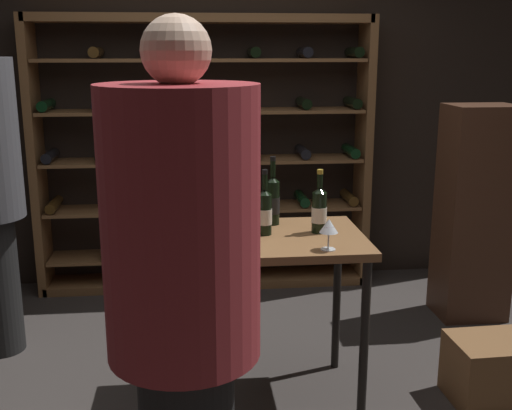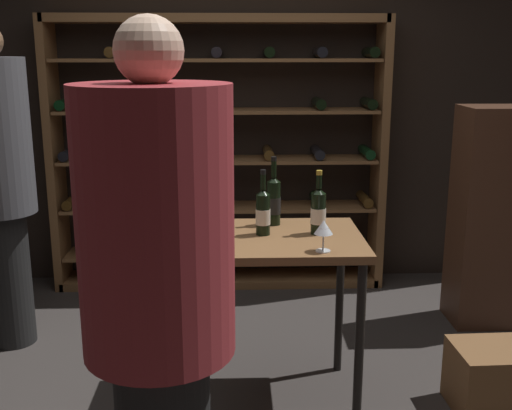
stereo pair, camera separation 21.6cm
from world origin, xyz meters
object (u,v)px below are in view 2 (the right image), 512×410
wine_rack (219,155)px  wine_crate (500,378)px  wine_bottle_red_label (263,212)px  wine_glass_stemmed_right (208,232)px  wine_bottle_gold_foil (274,200)px  wine_glass_stemmed_center (324,228)px  wine_bottle_black_capsule (318,211)px  tasting_table (269,258)px  person_bystander_red_print (158,286)px  display_cabinet (489,217)px

wine_rack → wine_crate: (1.45, -1.83, -0.85)m
wine_bottle_red_label → wine_rack: bearing=98.6°
wine_bottle_red_label → wine_glass_stemmed_right: 0.37m
wine_bottle_gold_foil → wine_crate: bearing=-17.5°
wine_bottle_red_label → wine_bottle_gold_foil: 0.19m
wine_bottle_gold_foil → wine_glass_stemmed_right: (-0.32, -0.45, -0.03)m
wine_glass_stemmed_center → wine_glass_stemmed_right: 0.52m
wine_crate → wine_bottle_red_label: 1.47m
wine_bottle_gold_foil → wine_glass_stemmed_right: bearing=-125.6°
wine_rack → wine_glass_stemmed_right: 1.93m
wine_rack → wine_bottle_gold_foil: 1.51m
wine_crate → wine_bottle_gold_foil: 1.46m
wine_bottle_black_capsule → wine_glass_stemmed_center: (-0.01, -0.28, -0.01)m
wine_rack → wine_bottle_red_label: (0.25, -1.66, -0.01)m
wine_crate → tasting_table: bearing=172.9°
tasting_table → wine_bottle_gold_foil: size_ratio=2.56×
wine_rack → wine_bottle_gold_foil: wine_rack is taller
wine_crate → wine_glass_stemmed_right: bearing=-176.3°
person_bystander_red_print → wine_rack: bearing=101.9°
wine_bottle_black_capsule → wine_glass_stemmed_right: bearing=-153.0°
wine_crate → wine_glass_stemmed_right: size_ratio=3.51×
person_bystander_red_print → tasting_table: bearing=82.6°
wine_glass_stemmed_center → tasting_table: bearing=132.8°
display_cabinet → wine_bottle_black_capsule: display_cabinet is taller
tasting_table → wine_crate: (1.16, -0.15, -0.60)m
tasting_table → wine_bottle_red_label: wine_bottle_red_label is taller
tasting_table → wine_glass_stemmed_right: 0.43m
wine_bottle_black_capsule → wine_bottle_gold_foil: bearing=139.8°
wine_glass_stemmed_center → wine_bottle_black_capsule: bearing=87.3°
person_bystander_red_print → wine_glass_stemmed_right: bearing=95.4°
wine_rack → wine_bottle_red_label: 1.68m
wine_rack → wine_bottle_gold_foil: (0.32, -1.47, -0.00)m
wine_bottle_black_capsule → display_cabinet: bearing=35.7°
person_bystander_red_print → wine_crate: 2.01m
wine_bottle_gold_foil → wine_glass_stemmed_right: 0.56m
wine_rack → person_bystander_red_print: size_ratio=1.32×
person_bystander_red_print → wine_glass_stemmed_right: (0.13, 0.79, -0.05)m
wine_rack → wine_glass_stemmed_center: wine_rack is taller
wine_rack → wine_bottle_black_capsule: size_ratio=7.74×
tasting_table → display_cabinet: display_cabinet is taller
wine_rack → tasting_table: (0.28, -1.69, -0.24)m
wine_rack → person_bystander_red_print: 2.72m
wine_glass_stemmed_right → wine_crate: bearing=3.7°
wine_bottle_gold_foil → person_bystander_red_print: bearing=-110.1°
wine_glass_stemmed_right → display_cabinet: bearing=33.2°
wine_bottle_red_label → wine_crate: bearing=-8.3°
display_cabinet → wine_bottle_red_label: (-1.52, -0.90, 0.28)m
person_bystander_red_print → wine_bottle_red_label: size_ratio=5.75×
tasting_table → wine_bottle_black_capsule: (0.24, 0.03, 0.23)m
tasting_table → wine_bottle_black_capsule: 0.34m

